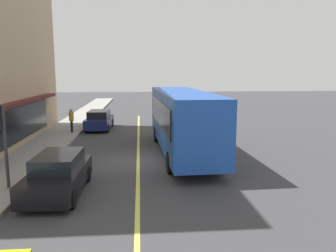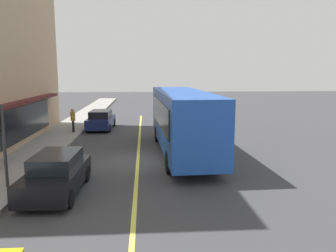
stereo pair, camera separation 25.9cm
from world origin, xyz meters
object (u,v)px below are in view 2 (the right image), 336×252
at_px(bus, 182,119).
at_px(car_black, 56,174).
at_px(car_navy, 101,120).
at_px(pedestrian_by_curb, 73,118).

bearing_deg(bus, car_black, 136.84).
bearing_deg(car_navy, pedestrian_by_curb, 137.68).
bearing_deg(car_black, bus, -43.16).
relative_size(car_black, pedestrian_by_curb, 2.50).
height_order(car_navy, pedestrian_by_curb, pedestrian_by_curb).
height_order(bus, car_black, bus).
bearing_deg(pedestrian_by_curb, bus, -131.99).
relative_size(bus, car_black, 2.58).
relative_size(bus, pedestrian_by_curb, 6.44).
bearing_deg(car_black, car_navy, 0.53).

